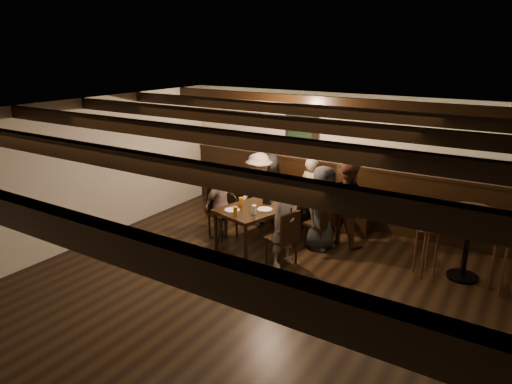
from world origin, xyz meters
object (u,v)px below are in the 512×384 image
Objects in this scene: dining_table at (270,206)px; high_top_table at (469,233)px; chair_right_far at (282,248)px; person_right_near at (323,208)px; person_right_far at (284,223)px; bar_stool_right at (504,265)px; chair_left_near at (260,210)px; person_bench_centre at (311,192)px; chair_right_near at (320,232)px; person_bench_right at (347,203)px; chair_left_far at (222,222)px; bar_stool_left at (426,250)px; person_bench_left at (270,186)px; person_left_far at (221,204)px; person_left_near at (259,189)px.

high_top_table reaches higher than dining_table.
chair_right_far is 0.62× the size of person_right_near.
person_right_far is 3.02m from bar_stool_right.
person_bench_centre reaches higher than chair_left_near.
chair_right_near is at bearing 0.02° from chair_right_far.
chair_left_near is at bearing 15.54° from person_bench_right.
person_right_near is at bearing 121.49° from chair_left_far.
bar_stool_left is 1.00× the size of bar_stool_right.
chair_right_near is at bearing 67.98° from person_bench_right.
person_bench_left reaches higher than dining_table.
person_bench_centre is 2.80m from high_top_table.
high_top_table reaches higher than chair_right_near.
person_bench_centre is 1.68m from person_left_far.
chair_left_far is at bearing 121.49° from person_right_near.
person_bench_right is (0.52, 1.26, 0.45)m from chair_right_far.
person_right_far is at bearing 58.49° from chair_left_near.
bar_stool_left is at bearing -168.92° from bar_stool_right.
person_left_far is at bearing -149.04° from dining_table.
chair_left_near is at bearing 90.00° from person_left_near.
person_bench_centre is at bearing 26.57° from person_right_far.
person_bench_centre reaches higher than high_top_table.
high_top_table reaches higher than chair_left_far.
person_bench_centre reaches higher than bar_stool_left.
bar_stool_left is (2.49, 0.17, -0.24)m from dining_table.
bar_stool_right is at bearing -59.27° from chair_right_far.
person_left_far is 1.12× the size of high_top_table.
person_bench_left is 1.03× the size of person_left_far.
person_right_far reaches higher than high_top_table.
chair_right_far is at bearing 58.49° from person_left_near.
bar_stool_right is (3.49, 0.22, -0.24)m from dining_table.
chair_left_near is 1.44m from chair_right_near.
chair_right_near is 0.90m from chair_right_far.
bar_stool_right is (4.07, -0.40, 0.14)m from chair_left_near.
person_left_far is 1.50m from person_right_far.
person_right_near reaches higher than bar_stool_right.
person_left_far reaches higher than dining_table.
person_left_far is (-0.26, -0.86, 0.33)m from chair_left_near.
person_bench_right is 1.33× the size of bar_stool_left.
dining_table is 1.47× the size of person_right_far.
bar_stool_right is (4.30, 0.47, 0.12)m from chair_left_far.
chair_right_near is (0.81, 0.25, -0.38)m from dining_table.
chair_left_far is 3.88m from high_top_table.
bar_stool_right is at bearing 19.98° from bar_stool_left.
bar_stool_left reaches higher than chair_left_far.
chair_left_near is 0.99× the size of chair_right_far.
person_bench_centre is at bearing -9.46° from person_bench_right.
person_right_near reaches higher than person_right_far.
person_bench_centre is 1.10× the size of person_left_far.
person_left_far reaches higher than bar_stool_left.
chair_left_near is 1.01m from person_bench_centre.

